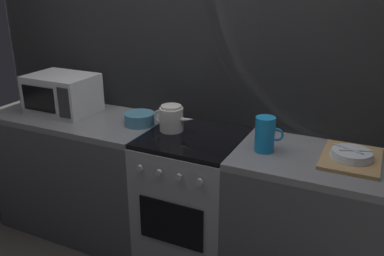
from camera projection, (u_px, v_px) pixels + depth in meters
name	position (u px, v px, depth m)	size (l,w,h in m)	color
ground_plane	(193.00, 256.00, 2.85)	(8.00, 8.00, 0.00)	#47423D
back_wall	(214.00, 77.00, 2.70)	(3.60, 0.05, 2.40)	gray
counter_left	(84.00, 172.00, 3.05)	(1.20, 0.60, 0.90)	#515459
stove_unit	(193.00, 200.00, 2.69)	(0.60, 0.63, 0.90)	#9E9EA3
counter_right	(337.00, 235.00, 2.32)	(1.20, 0.60, 0.90)	#515459
microwave	(62.00, 94.00, 2.92)	(0.46, 0.35, 0.27)	white
kettle	(172.00, 118.00, 2.59)	(0.28, 0.15, 0.17)	white
mixing_bowl	(139.00, 119.00, 2.70)	(0.20, 0.20, 0.08)	teal
pitcher	(265.00, 134.00, 2.28)	(0.16, 0.11, 0.20)	#198CD8
dish_pile	(351.00, 157.00, 2.19)	(0.30, 0.40, 0.07)	tan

